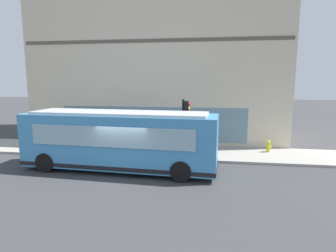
{
  "coord_description": "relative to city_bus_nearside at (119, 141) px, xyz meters",
  "views": [
    {
      "loc": [
        -13.19,
        -4.16,
        4.65
      ],
      "look_at": [
        2.9,
        -1.69,
        2.02
      ],
      "focal_mm": 30.31,
      "sensor_mm": 36.0,
      "label": 1
    }
  ],
  "objects": [
    {
      "name": "ground",
      "position": [
        -0.65,
        -0.51,
        -1.55
      ],
      "size": [
        120.0,
        120.0,
        0.0
      ],
      "primitive_type": "plane",
      "color": "#38383A"
    },
    {
      "name": "sidewalk_curb",
      "position": [
        3.79,
        -0.51,
        -1.48
      ],
      "size": [
        3.68,
        40.0,
        0.15
      ],
      "primitive_type": "cube",
      "color": "#9E9991",
      "rests_on": "ground"
    },
    {
      "name": "building_corner",
      "position": [
        10.38,
        -0.51,
        5.08
      ],
      "size": [
        9.57,
        18.92,
        13.29
      ],
      "color": "beige",
      "rests_on": "ground"
    },
    {
      "name": "city_bus_nearside",
      "position": [
        0.0,
        0.0,
        0.0
      ],
      "size": [
        3.07,
        10.16,
        3.07
      ],
      "color": "#3F8CC6",
      "rests_on": "ground"
    },
    {
      "name": "traffic_light_near_corner",
      "position": [
        2.38,
        -3.2,
        0.99
      ],
      "size": [
        0.32,
        0.49,
        3.43
      ],
      "color": "black",
      "rests_on": "sidewalk_curb"
    },
    {
      "name": "fire_hydrant",
      "position": [
        4.46,
        -8.32,
        -1.04
      ],
      "size": [
        0.35,
        0.35,
        0.74
      ],
      "color": "gold",
      "rests_on": "sidewalk_curb"
    },
    {
      "name": "pedestrian_by_light_pole",
      "position": [
        4.22,
        6.29,
        -0.39
      ],
      "size": [
        0.32,
        0.32,
        1.76
      ],
      "color": "#99994C",
      "rests_on": "sidewalk_curb"
    },
    {
      "name": "pedestrian_near_hydrant",
      "position": [
        4.43,
        -0.38,
        -0.45
      ],
      "size": [
        0.32,
        0.32,
        1.67
      ],
      "color": "#3359A5",
      "rests_on": "sidewalk_curb"
    },
    {
      "name": "newspaper_vending_box",
      "position": [
        2.56,
        0.38,
        -0.95
      ],
      "size": [
        0.44,
        0.42,
        0.9
      ],
      "color": "#263F99",
      "rests_on": "sidewalk_curb"
    }
  ]
}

